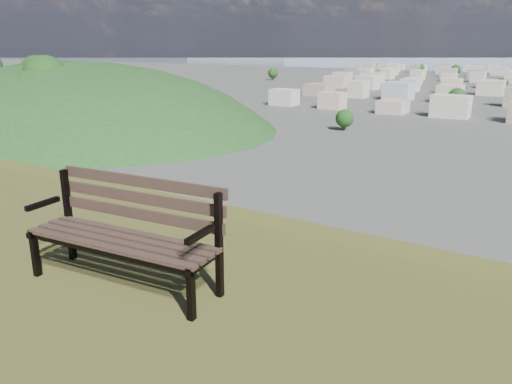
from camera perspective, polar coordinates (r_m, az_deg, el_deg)
The scene contains 2 objects.
park_bench at distance 4.16m, azimuth -14.46°, elevation -3.83°, with size 1.69×0.69×0.86m.
green_wooded_hill at distance 183.29m, azimuth -20.04°, elevation 7.18°, with size 168.13×134.50×84.06m.
Camera 1 is at (2.47, -0.32, 26.90)m, focal length 35.00 mm.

